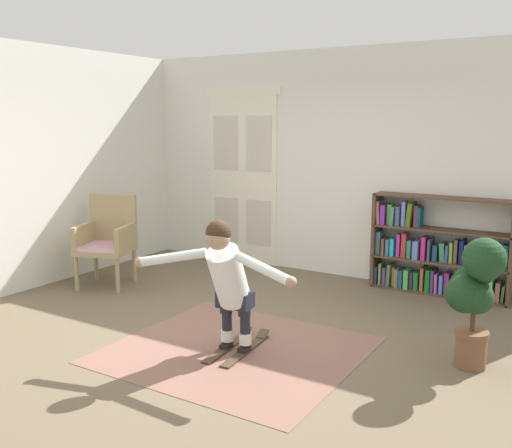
% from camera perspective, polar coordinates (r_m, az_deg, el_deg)
% --- Properties ---
extents(ground_plane, '(7.20, 7.20, 0.00)m').
position_cam_1_polar(ground_plane, '(5.48, -2.29, -11.16)').
color(ground_plane, brown).
extents(back_wall, '(6.00, 0.10, 2.90)m').
position_cam_1_polar(back_wall, '(7.42, 8.91, 5.88)').
color(back_wall, silver).
rests_on(back_wall, ground).
extents(side_wall_left, '(0.10, 6.00, 2.90)m').
position_cam_1_polar(side_wall_left, '(7.48, -20.13, 5.41)').
color(side_wall_left, silver).
rests_on(side_wall_left, ground).
extents(double_door, '(1.22, 0.05, 2.45)m').
position_cam_1_polar(double_door, '(8.10, -1.35, 4.80)').
color(double_door, silver).
rests_on(double_door, ground).
extents(rug, '(2.09, 1.93, 0.01)m').
position_cam_1_polar(rug, '(5.18, -1.98, -12.43)').
color(rug, '#825A4D').
rests_on(rug, ground).
extents(bookshelf, '(1.58, 0.30, 1.15)m').
position_cam_1_polar(bookshelf, '(6.98, 17.49, -2.85)').
color(bookshelf, '#4F3A2B').
rests_on(bookshelf, ground).
extents(wicker_chair, '(0.78, 0.78, 1.10)m').
position_cam_1_polar(wicker_chair, '(7.24, -14.59, -1.37)').
color(wicker_chair, '#9F8B5F').
rests_on(wicker_chair, ground).
extents(potted_plant, '(0.45, 0.42, 1.12)m').
position_cam_1_polar(potted_plant, '(4.88, 20.96, -6.30)').
color(potted_plant, brown).
rests_on(potted_plant, ground).
extents(skis_pair, '(0.35, 0.82, 0.07)m').
position_cam_1_polar(skis_pair, '(5.19, -1.83, -12.12)').
color(skis_pair, '#483524').
rests_on(skis_pair, rug).
extents(person_skier, '(1.47, 0.66, 1.14)m').
position_cam_1_polar(person_skier, '(4.81, -2.91, -5.10)').
color(person_skier, white).
rests_on(person_skier, skis_pair).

